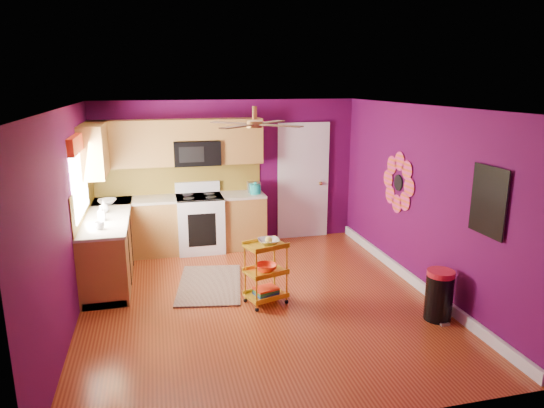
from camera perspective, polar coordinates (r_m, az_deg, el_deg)
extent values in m
plane|color=maroon|center=(6.50, -1.50, -11.25)|extent=(5.00, 5.00, 0.00)
cube|color=#500941|center=(8.47, -5.14, 3.65)|extent=(4.50, 0.04, 2.50)
cube|color=#500941|center=(3.79, 6.51, -9.90)|extent=(4.50, 0.04, 2.50)
cube|color=#500941|center=(6.03, -22.98, -1.77)|extent=(0.04, 5.00, 2.50)
cube|color=#500941|center=(6.89, 17.05, 0.62)|extent=(0.04, 5.00, 2.50)
cube|color=silver|center=(5.88, -1.66, 11.34)|extent=(4.50, 5.00, 0.04)
cube|color=white|center=(7.23, 16.16, -8.53)|extent=(0.05, 4.90, 0.14)
cube|color=brown|center=(7.50, -18.57, -4.76)|extent=(0.60, 2.30, 0.90)
cube|color=brown|center=(8.29, -10.53, -2.47)|extent=(2.80, 0.60, 0.90)
cube|color=beige|center=(7.37, -18.86, -1.30)|extent=(0.63, 2.30, 0.04)
cube|color=beige|center=(8.17, -10.68, 0.70)|extent=(2.80, 0.63, 0.04)
cube|color=black|center=(7.64, -18.33, -7.61)|extent=(0.54, 2.30, 0.10)
cube|color=black|center=(8.41, -10.41, -5.08)|extent=(2.80, 0.54, 0.10)
cube|color=white|center=(8.27, -8.45, -2.33)|extent=(0.76, 0.66, 0.92)
cube|color=black|center=(8.16, -8.56, 0.80)|extent=(0.76, 0.62, 0.03)
cube|color=white|center=(8.40, -8.77, 1.99)|extent=(0.76, 0.06, 0.18)
cube|color=black|center=(7.97, -8.22, -3.05)|extent=(0.45, 0.02, 0.55)
cube|color=brown|center=(8.14, -16.26, 6.81)|extent=(1.32, 0.33, 0.75)
cube|color=brown|center=(8.26, -3.74, 7.44)|extent=(0.72, 0.33, 0.75)
cube|color=brown|center=(8.14, -8.96, 8.65)|extent=(0.76, 0.33, 0.34)
cube|color=brown|center=(7.70, -20.09, 6.12)|extent=(0.33, 1.30, 0.75)
cube|color=black|center=(8.15, -8.84, 5.97)|extent=(0.76, 0.38, 0.40)
cube|color=brown|center=(8.39, -10.88, 2.97)|extent=(2.80, 0.01, 0.51)
cube|color=brown|center=(7.34, -21.28, 0.64)|extent=(0.01, 2.30, 0.51)
cube|color=white|center=(6.98, -21.75, 2.92)|extent=(0.03, 1.20, 1.00)
cube|color=#F23815|center=(6.90, -21.86, 6.76)|extent=(0.08, 1.35, 0.22)
cube|color=white|center=(8.79, 3.65, 2.57)|extent=(0.85, 0.04, 2.05)
cube|color=white|center=(8.77, 3.69, 2.54)|extent=(0.95, 0.02, 2.15)
sphere|color=#BF8C3F|center=(8.84, 5.74, 2.43)|extent=(0.07, 0.07, 0.07)
cylinder|color=black|center=(7.36, 14.63, 2.44)|extent=(0.01, 0.24, 0.24)
cube|color=#1BB3A5|center=(5.68, 24.20, 0.30)|extent=(0.03, 0.52, 0.72)
cube|color=black|center=(5.68, 24.08, 0.30)|extent=(0.01, 0.56, 0.76)
cylinder|color=#BF8C3F|center=(6.08, -2.06, 10.68)|extent=(0.06, 0.06, 0.16)
cylinder|color=#BF8C3F|center=(6.09, -2.05, 9.36)|extent=(0.20, 0.20, 0.08)
cube|color=#4C2D19|center=(6.41, -0.15, 9.61)|extent=(0.47, 0.47, 0.01)
cube|color=#4C2D19|center=(6.30, -4.98, 9.48)|extent=(0.47, 0.47, 0.01)
cube|color=#4C2D19|center=(5.77, -4.15, 9.07)|extent=(0.47, 0.47, 0.01)
cube|color=#4C2D19|center=(5.89, 1.09, 9.20)|extent=(0.47, 0.47, 0.01)
cube|color=black|center=(6.99, -7.33, -9.37)|extent=(1.08, 1.52, 0.02)
cylinder|color=gold|center=(6.03, -1.82, -8.98)|extent=(0.02, 0.02, 0.77)
cylinder|color=gold|center=(6.24, 1.75, -8.15)|extent=(0.02, 0.02, 0.77)
cylinder|color=gold|center=(6.28, -3.20, -8.02)|extent=(0.02, 0.02, 0.77)
cylinder|color=gold|center=(6.48, 0.28, -7.28)|extent=(0.02, 0.02, 0.77)
sphere|color=black|center=(6.20, -1.80, -12.31)|extent=(0.05, 0.05, 0.05)
sphere|color=black|center=(6.40, 1.72, -11.40)|extent=(0.05, 0.05, 0.05)
sphere|color=black|center=(6.44, -3.15, -11.25)|extent=(0.05, 0.05, 0.05)
sphere|color=black|center=(6.64, 0.27, -10.43)|extent=(0.05, 0.05, 0.05)
cube|color=gold|center=(6.13, -0.74, -4.94)|extent=(0.58, 0.49, 0.03)
cube|color=gold|center=(6.25, -0.73, -7.98)|extent=(0.58, 0.49, 0.03)
cube|color=gold|center=(6.38, -0.72, -10.68)|extent=(0.58, 0.49, 0.03)
imported|color=beige|center=(6.13, -0.38, -4.45)|extent=(0.34, 0.34, 0.07)
sphere|color=yellow|center=(6.13, -0.38, -4.27)|extent=(0.09, 0.09, 0.09)
imported|color=#F23815|center=(6.23, -0.74, -7.49)|extent=(0.35, 0.35, 0.09)
cube|color=navy|center=(6.37, -0.73, -10.42)|extent=(0.34, 0.29, 0.04)
cube|color=#267233|center=(6.35, -0.73, -10.15)|extent=(0.34, 0.29, 0.03)
cube|color=#F23815|center=(6.34, -0.73, -9.90)|extent=(0.34, 0.29, 0.03)
cylinder|color=black|center=(6.24, 19.03, -10.37)|extent=(0.35, 0.35, 0.56)
cylinder|color=red|center=(6.12, 19.27, -7.71)|extent=(0.33, 0.33, 0.07)
cube|color=beige|center=(6.23, 19.65, -13.16)|extent=(0.12, 0.06, 0.03)
cylinder|color=teal|center=(8.23, -1.97, 1.76)|extent=(0.18, 0.18, 0.16)
sphere|color=teal|center=(8.21, -1.97, 2.44)|extent=(0.06, 0.06, 0.06)
cube|color=beige|center=(8.36, -2.16, 2.02)|extent=(0.22, 0.15, 0.18)
imported|color=#EA3F72|center=(7.03, -19.44, -1.03)|extent=(0.09, 0.10, 0.21)
imported|color=white|center=(7.44, -19.18, -0.31)|extent=(0.14, 0.14, 0.18)
imported|color=white|center=(7.99, -18.83, 0.27)|extent=(0.28, 0.28, 0.07)
imported|color=white|center=(6.64, -19.65, -2.41)|extent=(0.13, 0.13, 0.10)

